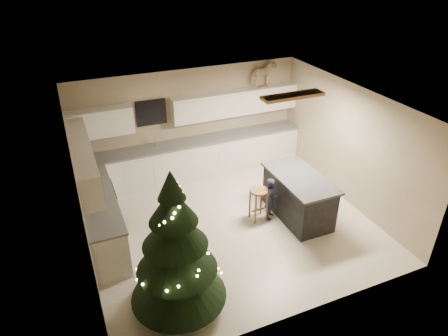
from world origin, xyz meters
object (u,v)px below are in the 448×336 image
(rocking_horse, at_px, (263,74))
(bar_stool, at_px, (259,197))
(toddler, at_px, (271,199))
(island, at_px, (298,196))
(christmas_tree, at_px, (176,256))

(rocking_horse, bearing_deg, bar_stool, 134.00)
(toddler, height_order, rocking_horse, rocking_horse)
(rocking_horse, bearing_deg, toddler, 139.55)
(toddler, relative_size, rocking_horse, 1.26)
(bar_stool, relative_size, rocking_horse, 0.96)
(island, bearing_deg, christmas_tree, -156.00)
(island, distance_m, bar_stool, 0.84)
(island, distance_m, christmas_tree, 3.34)
(christmas_tree, bearing_deg, toddler, 31.49)
(island, relative_size, rocking_horse, 2.31)
(bar_stool, height_order, christmas_tree, christmas_tree)
(bar_stool, distance_m, christmas_tree, 2.75)
(christmas_tree, bearing_deg, rocking_horse, 48.55)
(bar_stool, relative_size, christmas_tree, 0.29)
(bar_stool, height_order, rocking_horse, rocking_horse)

